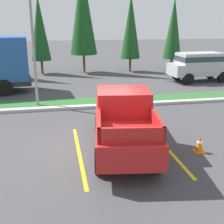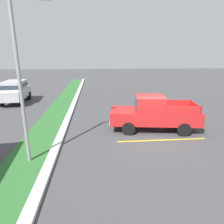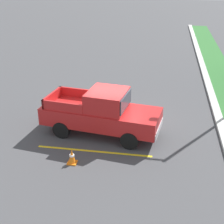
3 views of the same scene
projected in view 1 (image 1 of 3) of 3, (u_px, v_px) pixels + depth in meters
name	position (u px, v px, depth m)	size (l,w,h in m)	color
ground_plane	(102.00, 146.00, 10.76)	(120.00, 120.00, 0.00)	#424244
parking_line_near	(79.00, 154.00, 10.17)	(0.12, 4.80, 0.01)	yellow
parking_line_far	(166.00, 147.00, 10.73)	(0.12, 4.80, 0.01)	yellow
curb_strip	(87.00, 107.00, 15.43)	(56.00, 0.40, 0.15)	#B2B2AD
grass_median	(85.00, 102.00, 16.47)	(56.00, 1.80, 0.06)	#2D662D
pickup_truck_main	(124.00, 122.00, 10.19)	(2.62, 5.44, 2.10)	black
suv_distant	(200.00, 65.00, 21.90)	(4.71, 2.20, 2.10)	black
street_light	(32.00, 33.00, 14.59)	(0.24, 1.49, 6.43)	gray
cypress_tree_center	(39.00, 28.00, 24.33)	(1.64, 1.64, 6.32)	brown
cypress_tree_right_inner	(83.00, 10.00, 24.48)	(2.28, 2.28, 8.76)	brown
cypress_tree_rightmost	(131.00, 27.00, 25.43)	(1.69, 1.69, 6.49)	brown
cypress_tree_far_right	(173.00, 29.00, 25.72)	(1.62, 1.62, 6.22)	brown
traffic_cone	(199.00, 144.00, 10.21)	(0.36, 0.36, 0.60)	orange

